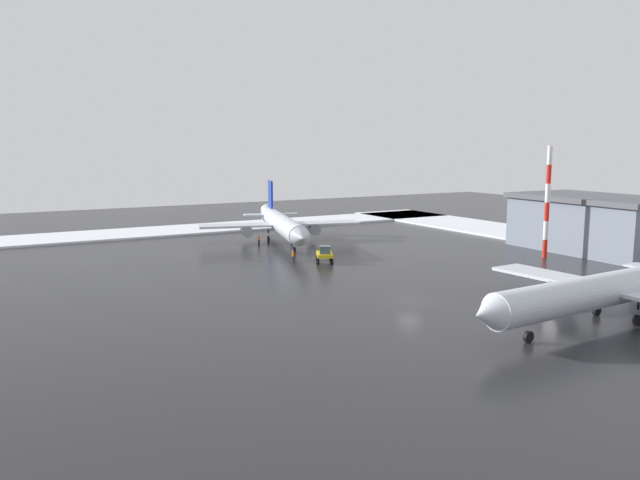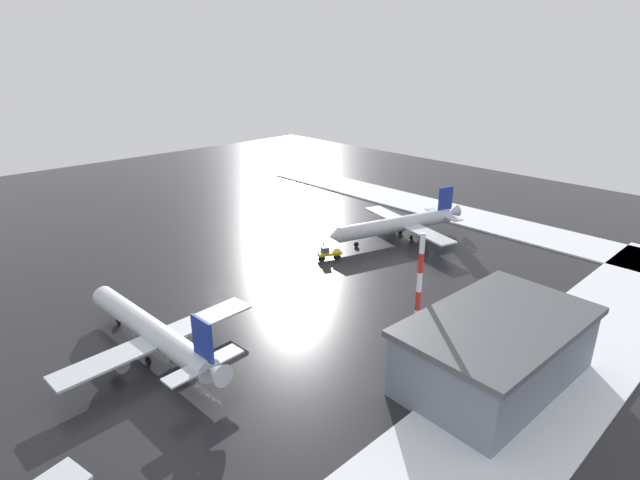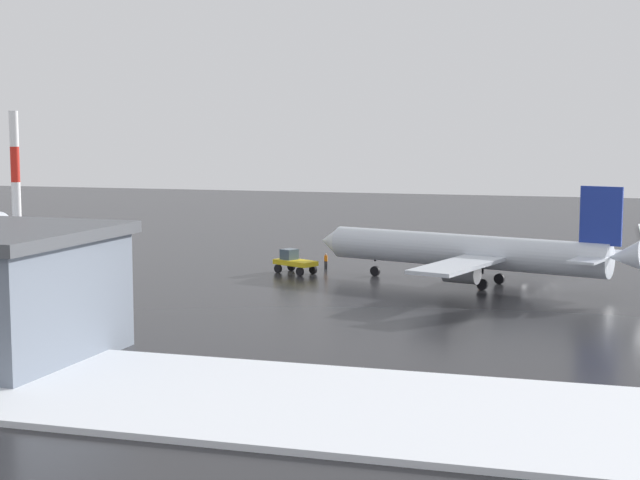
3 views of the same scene
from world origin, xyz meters
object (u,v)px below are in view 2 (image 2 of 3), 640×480
ground_crew_by_nose_gear (384,229)px  ground_crew_beside_wing (323,246)px  airplane_foreground_jet (152,331)px  pushback_tug (328,252)px  airplane_parked_starboard (399,224)px  antenna_mast (419,291)px  cargo_hangar (496,350)px

ground_crew_by_nose_gear → ground_crew_beside_wing: 17.03m
airplane_foreground_jet → pushback_tug: bearing=-82.9°
airplane_parked_starboard → ground_crew_beside_wing: airplane_parked_starboard is taller
ground_crew_by_nose_gear → airplane_foreground_jet: bearing=26.8°
pushback_tug → antenna_mast: bearing=93.6°
pushback_tug → antenna_mast: size_ratio=0.31×
pushback_tug → ground_crew_by_nose_gear: (19.30, 1.63, -0.31)m
ground_crew_beside_wing → antenna_mast: size_ratio=0.10×
airplane_foreground_jet → ground_crew_beside_wing: bearing=-78.5°
airplane_foreground_jet → ground_crew_beside_wing: airplane_foreground_jet is taller
ground_crew_by_nose_gear → antenna_mast: antenna_mast is taller
cargo_hangar → ground_crew_beside_wing: bearing=73.9°
ground_crew_beside_wing → cargo_hangar: bearing=179.0°
airplane_parked_starboard → airplane_foreground_jet: 59.23m
airplane_parked_starboard → airplane_foreground_jet: bearing=20.6°
airplane_parked_starboard → airplane_foreground_jet: size_ratio=0.99×
ground_crew_by_nose_gear → antenna_mast: (-32.26, -32.08, 7.32)m
ground_crew_beside_wing → cargo_hangar: size_ratio=0.07×
airplane_parked_starboard → pushback_tug: 19.32m
antenna_mast → cargo_hangar: bearing=-88.7°
pushback_tug → ground_crew_by_nose_gear: size_ratio=2.98×
airplane_foreground_jet → ground_crew_by_nose_gear: bearing=-84.6°
ground_crew_beside_wing → antenna_mast: bearing=173.1°
pushback_tug → ground_crew_beside_wing: 4.55m
ground_crew_beside_wing → cargo_hangar: (-15.12, -45.81, 3.47)m
antenna_mast → cargo_hangar: 12.15m
airplane_foreground_jet → ground_crew_by_nose_gear: 60.01m
ground_crew_beside_wing → cargo_hangar: 48.36m
cargo_hangar → pushback_tug: bearing=75.3°
ground_crew_beside_wing → antenna_mast: (-15.37, -34.29, 7.32)m
ground_crew_by_nose_gear → ground_crew_beside_wing: same height
airplane_parked_starboard → pushback_tug: bearing=8.5°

